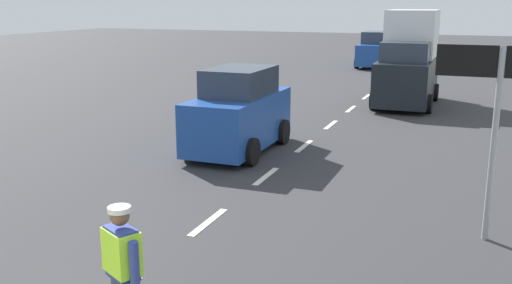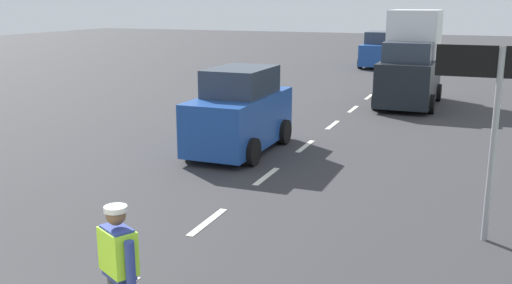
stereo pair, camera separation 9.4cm
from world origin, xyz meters
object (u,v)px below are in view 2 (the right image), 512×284
(road_worker, at_px, (121,268))
(car_oncoming_third, at_px, (379,50))
(delivery_truck, at_px, (411,62))
(car_oncoming_lead, at_px, (240,113))
(lane_direction_sign, at_px, (482,96))
(traffic_cone_near, at_px, (124,278))

(road_worker, relative_size, car_oncoming_third, 0.39)
(delivery_truck, bearing_deg, car_oncoming_lead, -109.85)
(lane_direction_sign, xyz_separation_m, delivery_truck, (-2.64, 12.84, -0.80))
(lane_direction_sign, bearing_deg, car_oncoming_third, 103.34)
(lane_direction_sign, relative_size, traffic_cone_near, 6.50)
(road_worker, xyz_separation_m, delivery_truck, (0.98, 17.59, 0.68))
(car_oncoming_third, distance_m, car_oncoming_lead, 21.65)
(traffic_cone_near, relative_size, car_oncoming_lead, 0.13)
(delivery_truck, relative_size, car_oncoming_lead, 1.21)
(traffic_cone_near, height_order, delivery_truck, delivery_truck)
(delivery_truck, distance_m, car_oncoming_lead, 9.52)
(traffic_cone_near, bearing_deg, road_worker, -55.85)
(car_oncoming_third, height_order, car_oncoming_lead, car_oncoming_lead)
(car_oncoming_third, bearing_deg, car_oncoming_lead, -89.48)
(traffic_cone_near, xyz_separation_m, car_oncoming_lead, (-1.60, 7.70, 0.77))
(lane_direction_sign, bearing_deg, delivery_truck, 101.62)
(lane_direction_sign, height_order, car_oncoming_third, lane_direction_sign)
(car_oncoming_third, bearing_deg, lane_direction_sign, -76.66)
(traffic_cone_near, relative_size, car_oncoming_third, 0.11)
(road_worker, height_order, traffic_cone_near, road_worker)
(lane_direction_sign, height_order, traffic_cone_near, lane_direction_sign)
(lane_direction_sign, relative_size, car_oncoming_third, 0.74)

